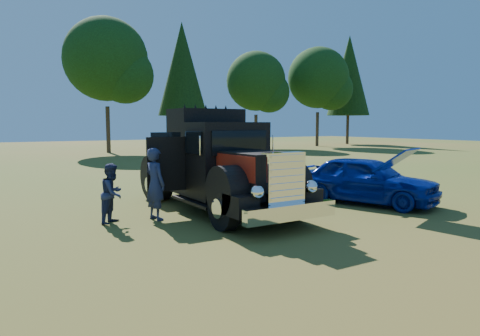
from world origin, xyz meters
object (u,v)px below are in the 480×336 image
Objects in this scene: spectator_near at (155,184)px; spectator_far at (113,193)px; hotrod_coupe at (366,180)px; diamond_t_truck at (220,168)px.

spectator_near is 1.25× the size of spectator_far.
spectator_far is (-7.69, 1.52, 0.00)m from hotrod_coupe.
diamond_t_truck is 1.48× the size of hotrod_coupe.
diamond_t_truck reaches higher than spectator_far.
hotrod_coupe is at bearing -16.68° from diamond_t_truck.
spectator_near is at bearing 168.93° from hotrod_coupe.
hotrod_coupe is 2.51× the size of spectator_near.
diamond_t_truck is 3.71× the size of spectator_near.
diamond_t_truck is 4.64× the size of spectator_far.
spectator_far is at bearing 177.48° from diamond_t_truck.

